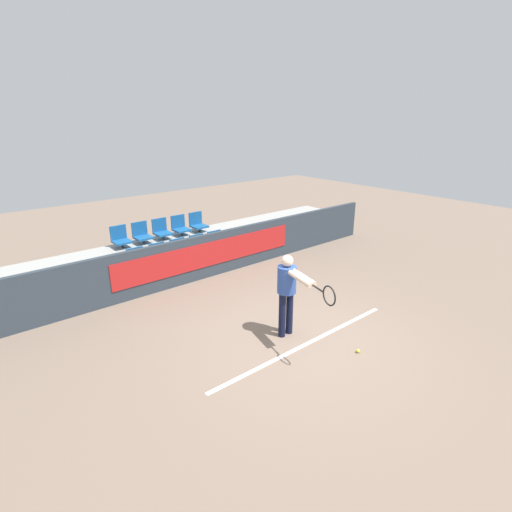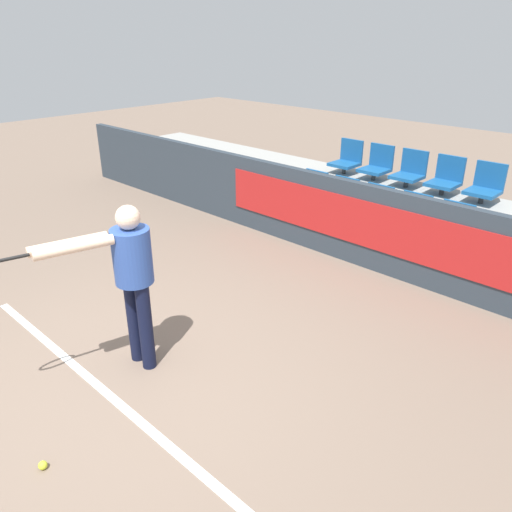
% 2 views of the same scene
% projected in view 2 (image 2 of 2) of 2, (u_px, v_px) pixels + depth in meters
% --- Properties ---
extents(ground_plane, '(30.00, 30.00, 0.00)m').
position_uv_depth(ground_plane, '(115.00, 381.00, 4.57)').
color(ground_plane, '#7A6656').
extents(court_baseline, '(4.32, 0.08, 0.01)m').
position_uv_depth(court_baseline, '(101.00, 388.00, 4.48)').
color(court_baseline, white).
rests_on(court_baseline, ground).
extents(barrier_wall, '(12.63, 0.14, 1.13)m').
position_uv_depth(barrier_wall, '(349.00, 221.00, 6.76)').
color(barrier_wall, '#2D3842').
rests_on(barrier_wall, ground).
extents(bleacher_tier_front, '(12.23, 0.95, 0.35)m').
position_uv_depth(bleacher_tier_front, '(368.00, 236.00, 7.30)').
color(bleacher_tier_front, '#9E9E99').
rests_on(bleacher_tier_front, ground).
extents(bleacher_tier_middle, '(12.23, 0.95, 0.71)m').
position_uv_depth(bleacher_tier_middle, '(401.00, 209.00, 7.86)').
color(bleacher_tier_middle, '#9E9E99').
rests_on(bleacher_tier_middle, ground).
extents(stadium_chair_0, '(0.42, 0.43, 0.55)m').
position_uv_depth(stadium_chair_0, '(312.00, 191.00, 7.93)').
color(stadium_chair_0, '#333333').
rests_on(stadium_chair_0, bleacher_tier_front).
extents(stadium_chair_1, '(0.42, 0.43, 0.55)m').
position_uv_depth(stadium_chair_1, '(342.00, 199.00, 7.57)').
color(stadium_chair_1, '#333333').
rests_on(stadium_chair_1, bleacher_tier_front).
extents(stadium_chair_2, '(0.42, 0.43, 0.55)m').
position_uv_depth(stadium_chair_2, '(375.00, 208.00, 7.21)').
color(stadium_chair_2, '#333333').
rests_on(stadium_chair_2, bleacher_tier_front).
extents(stadium_chair_3, '(0.42, 0.43, 0.55)m').
position_uv_depth(stadium_chair_3, '(411.00, 217.00, 6.85)').
color(stadium_chair_3, '#333333').
rests_on(stadium_chair_3, bleacher_tier_front).
extents(stadium_chair_4, '(0.42, 0.43, 0.55)m').
position_uv_depth(stadium_chair_4, '(452.00, 227.00, 6.49)').
color(stadium_chair_4, '#333333').
rests_on(stadium_chair_4, bleacher_tier_front).
extents(stadium_chair_5, '(0.42, 0.43, 0.55)m').
position_uv_depth(stadium_chair_5, '(347.00, 159.00, 8.41)').
color(stadium_chair_5, '#333333').
rests_on(stadium_chair_5, bleacher_tier_middle).
extents(stadium_chair_6, '(0.42, 0.43, 0.55)m').
position_uv_depth(stadium_chair_6, '(377.00, 165.00, 8.05)').
color(stadium_chair_6, '#333333').
rests_on(stadium_chair_6, bleacher_tier_middle).
extents(stadium_chair_7, '(0.42, 0.43, 0.55)m').
position_uv_depth(stadium_chair_7, '(410.00, 171.00, 7.69)').
color(stadium_chair_7, '#333333').
rests_on(stadium_chair_7, bleacher_tier_middle).
extents(stadium_chair_8, '(0.42, 0.43, 0.55)m').
position_uv_depth(stadium_chair_8, '(446.00, 178.00, 7.33)').
color(stadium_chair_8, '#333333').
rests_on(stadium_chair_8, bleacher_tier_middle).
extents(stadium_chair_9, '(0.42, 0.43, 0.55)m').
position_uv_depth(stadium_chair_9, '(485.00, 186.00, 6.97)').
color(stadium_chair_9, '#333333').
rests_on(stadium_chair_9, bleacher_tier_middle).
extents(tennis_player, '(0.52, 1.56, 1.59)m').
position_uv_depth(tennis_player, '(125.00, 271.00, 4.39)').
color(tennis_player, black).
rests_on(tennis_player, ground).
extents(tennis_ball, '(0.07, 0.07, 0.07)m').
position_uv_depth(tennis_ball, '(43.00, 465.00, 3.65)').
color(tennis_ball, '#CCDB33').
rests_on(tennis_ball, ground).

